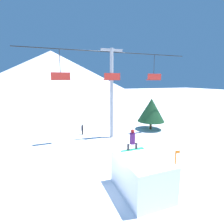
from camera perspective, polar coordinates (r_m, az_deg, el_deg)
ground_plane at (r=11.27m, az=3.11°, el=-24.23°), size 220.00×220.00×0.00m
mountain_ridge at (r=92.98m, az=-19.05°, el=12.16°), size 80.25×80.25×20.36m
snow_ramp at (r=10.75m, az=9.60°, el=-19.59°), size 2.41×3.43×2.11m
snowboarder at (r=10.98m, az=6.70°, el=-9.07°), size 1.60×0.34×1.32m
chairlift at (r=19.05m, az=-0.08°, el=8.76°), size 18.67×0.44×9.69m
pine_tree_near at (r=23.24m, az=12.70°, el=0.66°), size 3.48×3.48×4.10m
trail_marker at (r=13.84m, az=20.06°, el=-14.30°), size 0.41×0.10×1.43m
distant_skier at (r=21.13m, az=-9.66°, el=-5.51°), size 0.24×0.24×1.23m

